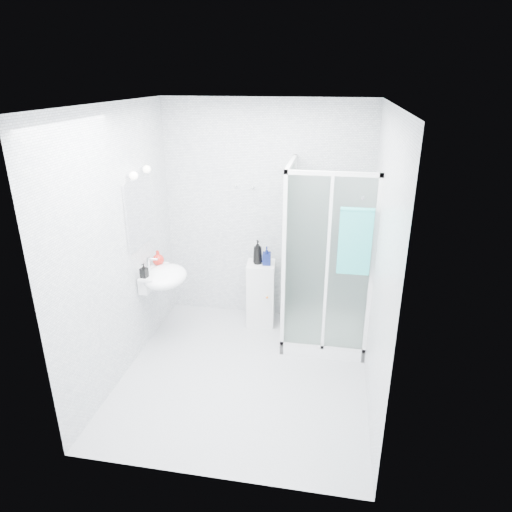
% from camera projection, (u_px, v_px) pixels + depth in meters
% --- Properties ---
extents(room, '(2.40, 2.60, 2.60)m').
position_uv_depth(room, '(244.00, 254.00, 4.14)').
color(room, silver).
rests_on(room, ground).
extents(shower_enclosure, '(0.90, 0.95, 2.00)m').
position_uv_depth(shower_enclosure, '(318.00, 305.00, 5.04)').
color(shower_enclosure, white).
rests_on(shower_enclosure, ground).
extents(wall_basin, '(0.46, 0.56, 0.35)m').
position_uv_depth(wall_basin, '(163.00, 277.00, 4.90)').
color(wall_basin, white).
rests_on(wall_basin, ground).
extents(mirror, '(0.02, 0.60, 0.70)m').
position_uv_depth(mirror, '(139.00, 213.00, 4.67)').
color(mirror, white).
rests_on(mirror, room).
extents(vanity_lights, '(0.10, 0.40, 0.08)m').
position_uv_depth(vanity_lights, '(140.00, 172.00, 4.50)').
color(vanity_lights, silver).
rests_on(vanity_lights, room).
extents(wall_hooks, '(0.23, 0.06, 0.03)m').
position_uv_depth(wall_hooks, '(244.00, 187.00, 5.21)').
color(wall_hooks, silver).
rests_on(wall_hooks, room).
extents(storage_cabinet, '(0.35, 0.36, 0.78)m').
position_uv_depth(storage_cabinet, '(261.00, 293.00, 5.44)').
color(storage_cabinet, white).
rests_on(storage_cabinet, ground).
extents(hand_towel, '(0.31, 0.05, 0.66)m').
position_uv_depth(hand_towel, '(355.00, 240.00, 4.28)').
color(hand_towel, '#2EADA9').
rests_on(hand_towel, shower_enclosure).
extents(shampoo_bottle_a, '(0.14, 0.14, 0.28)m').
position_uv_depth(shampoo_bottle_a, '(258.00, 252.00, 5.24)').
color(shampoo_bottle_a, black).
rests_on(shampoo_bottle_a, storage_cabinet).
extents(shampoo_bottle_b, '(0.11, 0.11, 0.21)m').
position_uv_depth(shampoo_bottle_b, '(267.00, 256.00, 5.22)').
color(shampoo_bottle_b, '#0D174F').
rests_on(shampoo_bottle_b, storage_cabinet).
extents(soap_dispenser_orange, '(0.15, 0.15, 0.16)m').
position_uv_depth(soap_dispenser_orange, '(158.00, 258.00, 5.02)').
color(soap_dispenser_orange, red).
rests_on(soap_dispenser_orange, wall_basin).
extents(soap_dispenser_black, '(0.08, 0.08, 0.15)m').
position_uv_depth(soap_dispenser_black, '(144.00, 271.00, 4.70)').
color(soap_dispenser_black, black).
rests_on(soap_dispenser_black, wall_basin).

